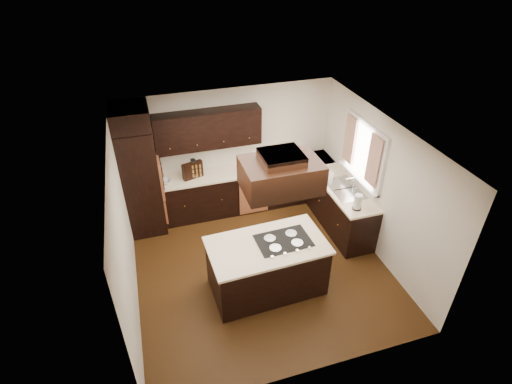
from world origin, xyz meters
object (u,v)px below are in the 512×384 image
at_px(island, 267,267).
at_px(spice_rack, 193,170).
at_px(oven_column, 141,181).
at_px(range_hood, 281,175).

bearing_deg(island, spice_rack, 106.20).
height_order(oven_column, range_hood, range_hood).
bearing_deg(oven_column, spice_rack, 3.01).
bearing_deg(island, oven_column, 125.58).
relative_size(island, range_hood, 1.67).
xyz_separation_m(island, spice_rack, (-0.76, 2.26, 0.65)).
relative_size(island, spice_rack, 4.38).
height_order(range_hood, spice_rack, range_hood).
xyz_separation_m(range_hood, spice_rack, (-0.91, 2.31, -1.07)).
height_order(oven_column, spice_rack, oven_column).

